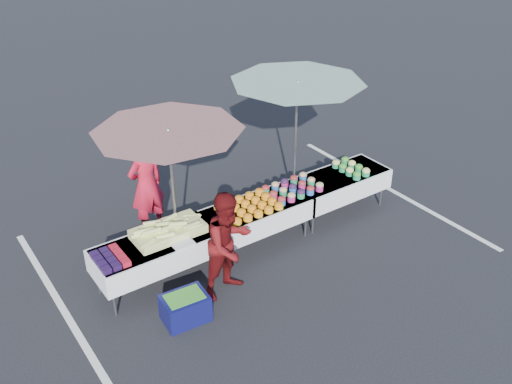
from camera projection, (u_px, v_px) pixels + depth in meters
ground at (256, 243)px, 9.57m from camera, size 80.00×80.00×0.00m
stripe_left at (69, 319)px, 7.98m from camera, size 0.10×5.00×0.00m
stripe_right at (390, 189)px, 11.15m from camera, size 0.10×5.00×0.00m
table_left at (156, 252)px, 8.38m from camera, size 1.86×0.81×0.75m
table_center at (256, 214)px, 9.27m from camera, size 1.86×0.81×0.75m
table_right at (339, 183)px, 10.17m from camera, size 1.86×0.81×0.75m
berry_punnets at (110, 259)px, 7.88m from camera, size 0.40×0.54×0.08m
corn_pile at (168, 231)px, 8.40m from camera, size 1.16×0.57×0.26m
plastic_bags at (183, 244)px, 8.22m from camera, size 0.30×0.25×0.05m
carrot_bowls at (249, 206)px, 9.08m from camera, size 0.95×0.69×0.11m
potato_cups at (293, 188)px, 9.52m from camera, size 0.94×0.58×0.16m
bean_baskets at (351, 168)px, 10.17m from camera, size 0.36×0.68×0.15m
vendor at (146, 185)px, 9.48m from camera, size 0.71×0.53×1.79m
customer at (229, 244)px, 8.13m from camera, size 0.90×0.75×1.65m
umbrella_left at (169, 142)px, 8.20m from camera, size 2.74×2.74×2.27m
umbrella_right at (297, 93)px, 9.66m from camera, size 2.45×2.45×2.39m
storage_bin at (185, 307)px, 7.88m from camera, size 0.66×0.50×0.41m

